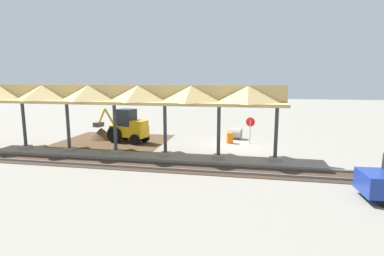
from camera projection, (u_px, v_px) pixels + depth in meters
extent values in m
plane|color=gray|center=(234.00, 145.00, 24.13)|extent=(120.00, 120.00, 0.00)
cube|color=#4C3823|center=(115.00, 140.00, 26.01)|extent=(9.02, 7.00, 0.01)
cube|color=#9E998E|center=(275.00, 159.00, 19.63)|extent=(0.70, 0.70, 0.20)
cylinder|color=#383D42|center=(276.00, 134.00, 19.35)|extent=(0.24, 0.24, 3.60)
cube|color=#9E998E|center=(218.00, 156.00, 20.33)|extent=(0.70, 0.70, 0.20)
cylinder|color=#383D42|center=(219.00, 132.00, 20.05)|extent=(0.24, 0.24, 3.60)
cube|color=#9E998E|center=(165.00, 154.00, 21.03)|extent=(0.70, 0.70, 0.20)
cylinder|color=#383D42|center=(165.00, 130.00, 20.75)|extent=(0.24, 0.24, 3.60)
cube|color=#9E998E|center=(116.00, 151.00, 21.72)|extent=(0.70, 0.70, 0.20)
cylinder|color=#383D42|center=(115.00, 128.00, 21.45)|extent=(0.24, 0.24, 3.60)
cube|color=#9E998E|center=(70.00, 149.00, 22.42)|extent=(0.70, 0.70, 0.20)
cylinder|color=#383D42|center=(68.00, 127.00, 22.15)|extent=(0.24, 0.24, 3.60)
cube|color=#9E998E|center=(26.00, 147.00, 23.12)|extent=(0.70, 0.70, 0.20)
cylinder|color=#383D42|center=(24.00, 125.00, 22.85)|extent=(0.24, 0.24, 3.60)
cube|color=tan|center=(114.00, 102.00, 21.14)|extent=(23.56, 3.20, 0.20)
cube|color=tan|center=(114.00, 92.00, 21.04)|extent=(23.56, 0.20, 1.10)
pyramid|color=tan|center=(248.00, 94.00, 19.29)|extent=(3.35, 3.20, 1.10)
pyramid|color=tan|center=(191.00, 93.00, 19.99)|extent=(3.35, 3.20, 1.10)
pyramid|color=tan|center=(139.00, 93.00, 20.69)|extent=(3.35, 3.20, 1.10)
pyramid|color=tan|center=(89.00, 92.00, 21.39)|extent=(3.35, 3.20, 1.10)
pyramid|color=tan|center=(43.00, 92.00, 22.09)|extent=(3.35, 3.20, 1.10)
pyramid|color=tan|center=(0.00, 91.00, 22.78)|extent=(3.35, 3.20, 1.10)
cube|color=slate|center=(229.00, 165.00, 18.27)|extent=(60.00, 0.08, 0.15)
cube|color=slate|center=(227.00, 172.00, 16.88)|extent=(60.00, 0.08, 0.15)
cube|color=#38281E|center=(228.00, 170.00, 17.58)|extent=(60.00, 2.58, 0.03)
cylinder|color=gray|center=(250.00, 132.00, 24.75)|extent=(0.06, 0.06, 1.98)
cylinder|color=red|center=(250.00, 122.00, 24.62)|extent=(0.73, 0.26, 0.76)
cube|color=#EAB214|center=(129.00, 131.00, 25.12)|extent=(3.43, 2.08, 0.90)
cube|color=#1E262D|center=(127.00, 117.00, 25.02)|extent=(1.56, 1.46, 1.40)
cube|color=#EAB214|center=(139.00, 124.00, 24.56)|extent=(1.39, 1.35, 0.50)
cylinder|color=black|center=(125.00, 132.00, 26.21)|extent=(1.43, 0.65, 1.40)
cylinder|color=black|center=(115.00, 135.00, 24.94)|extent=(1.43, 0.65, 1.40)
cylinder|color=black|center=(144.00, 137.00, 25.31)|extent=(0.95, 0.52, 0.90)
cylinder|color=black|center=(135.00, 140.00, 24.16)|extent=(0.95, 0.52, 0.90)
cylinder|color=#EAB214|center=(109.00, 117.00, 25.82)|extent=(1.08, 0.45, 1.41)
cylinder|color=#EAB214|center=(102.00, 117.00, 26.21)|extent=(0.97, 0.40, 1.51)
cube|color=#47474C|center=(99.00, 125.00, 26.50)|extent=(0.79, 0.93, 0.40)
cone|color=#4C3823|center=(102.00, 139.00, 26.74)|extent=(4.69, 4.69, 2.00)
cylinder|color=#9E9384|center=(235.00, 133.00, 26.67)|extent=(1.29, 1.17, 0.99)
cylinder|color=black|center=(229.00, 133.00, 26.88)|extent=(0.13, 0.63, 0.64)
cylinder|color=black|center=(370.00, 188.00, 13.89)|extent=(0.61, 0.23, 0.60)
cylinder|color=orange|center=(230.00, 138.00, 24.87)|extent=(0.56, 0.56, 0.90)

